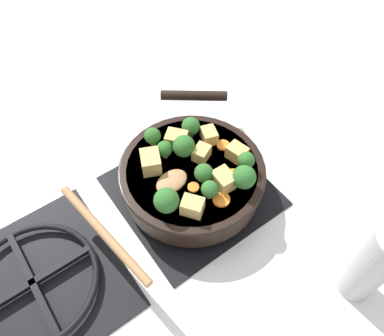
% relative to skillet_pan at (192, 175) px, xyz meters
% --- Properties ---
extents(ground_plane, '(2.40, 2.40, 0.00)m').
position_rel_skillet_pan_xyz_m(ground_plane, '(-0.00, 0.00, -0.06)').
color(ground_plane, silver).
extents(front_burner_grate, '(0.31, 0.31, 0.03)m').
position_rel_skillet_pan_xyz_m(front_burner_grate, '(-0.00, 0.00, -0.05)').
color(front_burner_grate, black).
rests_on(front_burner_grate, ground_plane).
extents(rear_burner_grate, '(0.31, 0.31, 0.03)m').
position_rel_skillet_pan_xyz_m(rear_burner_grate, '(-0.00, 0.36, -0.05)').
color(rear_burner_grate, black).
rests_on(rear_burner_grate, ground_plane).
extents(skillet_pan, '(0.39, 0.36, 0.06)m').
position_rel_skillet_pan_xyz_m(skillet_pan, '(0.00, 0.00, 0.00)').
color(skillet_pan, black).
rests_on(skillet_pan, front_burner_grate).
extents(wooden_spoon, '(0.25, 0.22, 0.02)m').
position_rel_skillet_pan_xyz_m(wooden_spoon, '(-0.02, 0.15, 0.03)').
color(wooden_spoon, '#A87A4C').
rests_on(wooden_spoon, skillet_pan).
extents(tofu_cube_center_large, '(0.05, 0.05, 0.03)m').
position_rel_skillet_pan_xyz_m(tofu_cube_center_large, '(-0.08, 0.06, 0.04)').
color(tofu_cube_center_large, tan).
rests_on(tofu_cube_center_large, skillet_pan).
extents(tofu_cube_near_handle, '(0.04, 0.04, 0.03)m').
position_rel_skillet_pan_xyz_m(tofu_cube_near_handle, '(-0.03, -0.09, 0.04)').
color(tofu_cube_near_handle, tan).
rests_on(tofu_cube_near_handle, skillet_pan).
extents(tofu_cube_east_chunk, '(0.06, 0.05, 0.04)m').
position_rel_skillet_pan_xyz_m(tofu_cube_east_chunk, '(0.05, 0.07, 0.05)').
color(tofu_cube_east_chunk, tan).
rests_on(tofu_cube_east_chunk, skillet_pan).
extents(tofu_cube_west_chunk, '(0.06, 0.05, 0.03)m').
position_rel_skillet_pan_xyz_m(tofu_cube_west_chunk, '(0.07, -0.01, 0.04)').
color(tofu_cube_west_chunk, tan).
rests_on(tofu_cube_west_chunk, skillet_pan).
extents(tofu_cube_back_piece, '(0.04, 0.04, 0.03)m').
position_rel_skillet_pan_xyz_m(tofu_cube_back_piece, '(-0.07, -0.02, 0.04)').
color(tofu_cube_back_piece, tan).
rests_on(tofu_cube_back_piece, skillet_pan).
extents(tofu_cube_front_piece, '(0.04, 0.04, 0.03)m').
position_rel_skillet_pan_xyz_m(tofu_cube_front_piece, '(0.04, -0.07, 0.04)').
color(tofu_cube_front_piece, tan).
rests_on(tofu_cube_front_piece, skillet_pan).
extents(tofu_cube_mid_small, '(0.04, 0.04, 0.03)m').
position_rel_skillet_pan_xyz_m(tofu_cube_mid_small, '(0.01, -0.03, 0.04)').
color(tofu_cube_mid_small, tan).
rests_on(tofu_cube_mid_small, skillet_pan).
extents(broccoli_floret_near_spoon, '(0.03, 0.03, 0.04)m').
position_rel_skillet_pan_xyz_m(broccoli_floret_near_spoon, '(-0.08, 0.01, 0.05)').
color(broccoli_floret_near_spoon, '#709956').
rests_on(broccoli_floret_near_spoon, skillet_pan).
extents(broccoli_floret_center_top, '(0.03, 0.03, 0.04)m').
position_rel_skillet_pan_xyz_m(broccoli_floret_center_top, '(0.06, 0.03, 0.05)').
color(broccoli_floret_center_top, '#709956').
rests_on(broccoli_floret_center_top, skillet_pan).
extents(broccoli_floret_east_rim, '(0.05, 0.05, 0.05)m').
position_rel_skillet_pan_xyz_m(broccoli_floret_east_rim, '(-0.05, 0.09, 0.06)').
color(broccoli_floret_east_rim, '#709956').
rests_on(broccoli_floret_east_rim, skillet_pan).
extents(broccoli_floret_west_rim, '(0.05, 0.05, 0.05)m').
position_rel_skillet_pan_xyz_m(broccoli_floret_west_rim, '(-0.09, -0.05, 0.06)').
color(broccoli_floret_west_rim, '#709956').
rests_on(broccoli_floret_west_rim, skillet_pan).
extents(broccoli_floret_north_edge, '(0.05, 0.05, 0.05)m').
position_rel_skillet_pan_xyz_m(broccoli_floret_north_edge, '(0.03, -0.00, 0.06)').
color(broccoli_floret_north_edge, '#709956').
rests_on(broccoli_floret_north_edge, skillet_pan).
extents(broccoli_floret_south_cluster, '(0.03, 0.03, 0.04)m').
position_rel_skillet_pan_xyz_m(broccoli_floret_south_cluster, '(0.10, 0.03, 0.05)').
color(broccoli_floret_south_cluster, '#709956').
rests_on(broccoli_floret_south_cluster, skillet_pan).
extents(broccoli_floret_mid_floret, '(0.04, 0.04, 0.05)m').
position_rel_skillet_pan_xyz_m(broccoli_floret_mid_floret, '(0.07, -0.05, 0.05)').
color(broccoli_floret_mid_floret, '#709956').
rests_on(broccoli_floret_mid_floret, skillet_pan).
extents(broccoli_floret_small_inner, '(0.03, 0.03, 0.04)m').
position_rel_skillet_pan_xyz_m(broccoli_floret_small_inner, '(-0.06, -0.09, 0.05)').
color(broccoli_floret_small_inner, '#709956').
rests_on(broccoli_floret_small_inner, skillet_pan).
extents(broccoli_floret_tall_stem, '(0.04, 0.04, 0.04)m').
position_rel_skillet_pan_xyz_m(broccoli_floret_tall_stem, '(-0.04, 0.00, 0.05)').
color(broccoli_floret_tall_stem, '#709956').
rests_on(broccoli_floret_tall_stem, skillet_pan).
extents(carrot_slice_orange_thin, '(0.03, 0.03, 0.01)m').
position_rel_skillet_pan_xyz_m(carrot_slice_orange_thin, '(-0.06, -0.05, 0.03)').
color(carrot_slice_orange_thin, orange).
rests_on(carrot_slice_orange_thin, skillet_pan).
extents(carrot_slice_near_center, '(0.03, 0.03, 0.01)m').
position_rel_skillet_pan_xyz_m(carrot_slice_near_center, '(0.01, -0.09, 0.03)').
color(carrot_slice_near_center, orange).
rests_on(carrot_slice_near_center, skillet_pan).
extents(carrot_slice_edge_slice, '(0.03, 0.03, 0.01)m').
position_rel_skillet_pan_xyz_m(carrot_slice_edge_slice, '(-0.10, 0.00, 0.03)').
color(carrot_slice_edge_slice, orange).
rests_on(carrot_slice_edge_slice, skillet_pan).
extents(carrot_slice_under_broccoli, '(0.02, 0.02, 0.01)m').
position_rel_skillet_pan_xyz_m(carrot_slice_under_broccoli, '(-0.04, 0.03, 0.03)').
color(carrot_slice_under_broccoli, orange).
rests_on(carrot_slice_under_broccoli, skillet_pan).
extents(pepper_mill, '(0.06, 0.06, 0.23)m').
position_rel_skillet_pan_xyz_m(pepper_mill, '(-0.35, -0.12, 0.05)').
color(pepper_mill, '#B2B2B7').
rests_on(pepper_mill, ground_plane).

